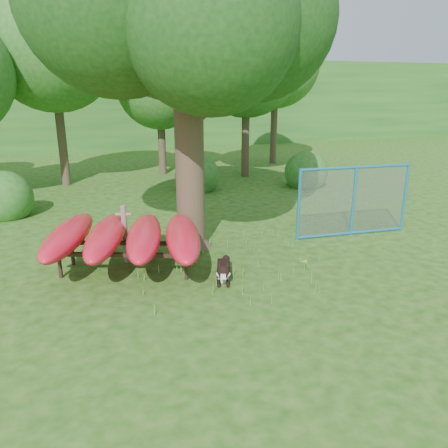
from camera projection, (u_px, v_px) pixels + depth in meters
name	position (u px, v px, depth m)	size (l,w,h in m)	color
ground	(235.00, 286.00, 9.27)	(80.00, 80.00, 0.00)	#1E470E
wooden_post	(125.00, 233.00, 10.31)	(0.38, 0.20, 1.41)	#675C4D
kayak_rack	(125.00, 236.00, 9.72)	(3.95, 4.27, 1.11)	black
husky_dog	(224.00, 271.00, 9.53)	(0.65, 1.15, 0.55)	black
fence_section	(354.00, 201.00, 12.18)	(3.40, 0.44, 3.32)	#2886BB
wildflower_clump	(305.00, 262.00, 9.99)	(0.11, 0.10, 0.25)	#4F8C2E
bg_tree_b	(52.00, 46.00, 17.28)	(5.20, 5.20, 8.22)	#3C2F20
bg_tree_c	(159.00, 86.00, 20.15)	(4.00, 4.00, 6.12)	#3C2F20
bg_tree_d	(247.00, 63.00, 19.27)	(4.80, 4.80, 7.50)	#3C2F20
bg_tree_e	(276.00, 64.00, 22.92)	(4.60, 4.60, 7.55)	#3C2F20
shrub_left	(7.00, 216.00, 14.26)	(1.80, 1.80, 1.80)	#245F1E
shrub_right	(305.00, 186.00, 18.61)	(1.80, 1.80, 1.80)	#245F1E
shrub_mid	(197.00, 190.00, 17.98)	(1.80, 1.80, 1.80)	#245F1E
wooded_hillside	(97.00, 102.00, 33.35)	(80.00, 12.00, 6.00)	#245F1E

